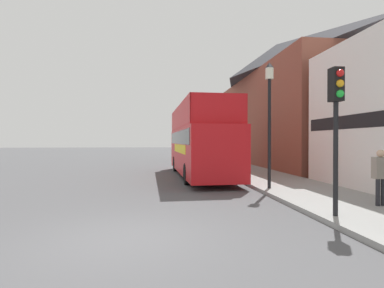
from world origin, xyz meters
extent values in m
plane|color=#4C4C4F|center=(0.00, 21.00, 0.00)|extent=(144.00, 144.00, 0.00)
cube|color=gray|center=(6.55, 18.00, 0.07)|extent=(3.55, 108.00, 0.14)
cube|color=black|center=(8.37, 3.35, 2.80)|extent=(0.12, 8.79, 0.55)
cube|color=brown|center=(11.32, 19.31, 3.77)|extent=(6.00, 21.17, 7.55)
pyramid|color=#2D2D33|center=(11.32, 19.31, 9.09)|extent=(6.00, 21.17, 3.09)
cube|color=red|center=(3.16, 10.65, 1.50)|extent=(2.67, 10.49, 2.46)
cube|color=yellow|center=(3.17, 10.13, 1.63)|extent=(2.59, 5.80, 0.45)
cube|color=black|center=(3.16, 10.65, 2.23)|extent=(2.68, 9.66, 0.70)
cube|color=red|center=(3.16, 10.65, 2.78)|extent=(2.65, 9.66, 0.10)
cube|color=red|center=(1.98, 10.63, 3.43)|extent=(0.28, 9.60, 1.19)
cube|color=red|center=(4.35, 10.68, 3.43)|extent=(0.28, 9.60, 1.19)
cube|color=red|center=(3.27, 5.89, 3.43)|extent=(2.44, 0.12, 1.19)
cube|color=red|center=(3.07, 14.73, 3.43)|extent=(2.47, 1.52, 1.19)
cylinder|color=black|center=(1.99, 13.87, 0.50)|extent=(0.30, 1.00, 0.99)
cylinder|color=black|center=(4.19, 13.91, 0.50)|extent=(0.30, 1.00, 0.99)
cylinder|color=black|center=(2.13, 7.60, 0.50)|extent=(0.30, 1.00, 0.99)
cylinder|color=black|center=(4.33, 7.65, 0.50)|extent=(0.30, 1.00, 0.99)
cube|color=#9E9EA3|center=(3.62, 19.46, 0.56)|extent=(1.99, 4.48, 0.78)
cube|color=black|center=(3.62, 19.33, 1.25)|extent=(1.68, 2.18, 0.59)
cylinder|color=black|center=(2.85, 20.86, 0.31)|extent=(0.23, 0.64, 0.63)
cylinder|color=black|center=(4.51, 20.79, 0.31)|extent=(0.23, 0.64, 0.63)
cylinder|color=black|center=(2.74, 18.13, 0.31)|extent=(0.23, 0.64, 0.63)
cylinder|color=black|center=(4.39, 18.06, 0.31)|extent=(0.23, 0.64, 0.63)
cylinder|color=#232328|center=(7.12, 1.74, 0.54)|extent=(0.12, 0.12, 0.79)
cylinder|color=#232328|center=(7.29, 1.74, 0.54)|extent=(0.12, 0.12, 0.79)
cube|color=gray|center=(7.20, 1.74, 1.25)|extent=(0.43, 0.24, 0.63)
sphere|color=tan|center=(7.20, 1.74, 1.67)|extent=(0.22, 0.22, 0.22)
cylinder|color=black|center=(5.19, 0.80, 1.59)|extent=(0.12, 0.12, 2.89)
cube|color=black|center=(5.19, 0.80, 3.46)|extent=(0.28, 0.31, 0.85)
sphere|color=red|center=(5.19, 0.63, 3.71)|extent=(0.19, 0.19, 0.19)
sphere|color=orange|center=(5.19, 0.63, 3.46)|extent=(0.19, 0.19, 0.19)
sphere|color=green|center=(5.19, 0.63, 3.20)|extent=(0.19, 0.19, 0.19)
cylinder|color=black|center=(5.20, 5.27, 2.33)|extent=(0.13, 0.13, 4.37)
cylinder|color=silver|center=(5.20, 5.27, 4.74)|extent=(0.32, 0.32, 0.45)
cone|color=black|center=(5.20, 5.27, 5.07)|extent=(0.35, 0.35, 0.22)
cylinder|color=black|center=(5.44, 12.84, 2.20)|extent=(0.13, 0.13, 4.11)
cylinder|color=silver|center=(5.44, 12.84, 4.48)|extent=(0.32, 0.32, 0.45)
cone|color=black|center=(5.44, 12.84, 4.81)|extent=(0.35, 0.35, 0.22)
cylinder|color=black|center=(5.32, 20.41, 2.42)|extent=(0.13, 0.13, 4.55)
cylinder|color=silver|center=(5.32, 20.41, 4.92)|extent=(0.32, 0.32, 0.45)
cone|color=black|center=(5.32, 20.41, 5.25)|extent=(0.35, 0.35, 0.22)
camera|label=1|loc=(0.68, -6.26, 2.03)|focal=28.00mm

